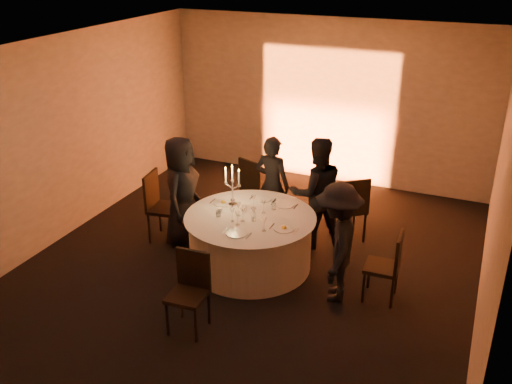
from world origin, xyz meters
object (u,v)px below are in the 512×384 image
at_px(banquet_table, 250,241).
at_px(guest_left, 181,192).
at_px(chair_back_left, 254,184).
at_px(chair_right, 389,263).
at_px(guest_right, 337,243).
at_px(guest_back_right, 317,193).
at_px(candelabra, 232,191).
at_px(guest_back_left, 272,185).
at_px(chair_back_right, 351,205).
at_px(coffee_cup, 220,210).
at_px(chair_front, 190,286).
at_px(chair_left, 160,202).

relative_size(banquet_table, guest_left, 1.08).
bearing_deg(chair_back_left, chair_right, 167.87).
xyz_separation_m(chair_back_left, guest_right, (1.87, -1.72, 0.21)).
distance_m(guest_back_right, guest_right, 1.40).
bearing_deg(chair_right, guest_back_right, -131.02).
distance_m(banquet_table, candelabra, 0.75).
xyz_separation_m(guest_left, guest_right, (2.49, -0.49, -0.05)).
bearing_deg(guest_right, chair_right, 96.35).
height_order(chair_back_left, candelabra, candelabra).
height_order(guest_left, guest_back_left, guest_left).
relative_size(chair_back_left, chair_back_right, 0.98).
relative_size(chair_back_left, candelabra, 1.66).
height_order(guest_back_left, candelabra, guest_back_left).
distance_m(chair_back_right, guest_right, 1.56).
xyz_separation_m(guest_back_left, candelabra, (-0.26, -0.87, 0.21)).
bearing_deg(banquet_table, candelabra, 147.70).
bearing_deg(coffee_cup, guest_back_left, 74.51).
height_order(chair_front, guest_back_right, guest_back_right).
bearing_deg(chair_back_right, coffee_cup, 2.99).
bearing_deg(candelabra, guest_right, -16.81).
relative_size(chair_front, guest_left, 0.58).
distance_m(chair_left, candelabra, 1.26).
bearing_deg(coffee_cup, chair_left, 167.68).
distance_m(chair_left, chair_back_left, 1.60).
height_order(chair_left, guest_back_left, guest_back_left).
distance_m(chair_front, guest_back_right, 2.60).
relative_size(guest_back_right, coffee_cup, 15.30).
relative_size(guest_right, coffee_cup, 14.25).
bearing_deg(chair_left, banquet_table, -105.70).
height_order(guest_left, guest_right, guest_left).
xyz_separation_m(chair_back_right, chair_front, (-1.18, -2.78, -0.05)).
relative_size(chair_back_left, guest_back_left, 0.66).
xyz_separation_m(chair_front, candelabra, (-0.28, 1.75, 0.44)).
distance_m(chair_left, guest_back_left, 1.72).
bearing_deg(chair_back_left, guest_back_left, 161.66).
distance_m(chair_front, guest_left, 2.08).
bearing_deg(chair_back_right, guest_back_left, -30.14).
bearing_deg(chair_back_right, guest_back_right, -3.61).
distance_m(chair_back_left, chair_front, 3.01).
relative_size(banquet_table, guest_back_right, 1.07).
bearing_deg(coffee_cup, candelabra, 77.30).
bearing_deg(candelabra, guest_back_right, 35.65).
bearing_deg(guest_back_left, banquet_table, 102.29).
height_order(banquet_table, guest_right, guest_right).
bearing_deg(candelabra, chair_front, -80.83).
xyz_separation_m(guest_back_left, guest_back_right, (0.75, -0.15, 0.06)).
bearing_deg(guest_left, chair_left, 81.82).
distance_m(chair_left, guest_back_right, 2.34).
bearing_deg(guest_left, chair_back_left, -37.28).
bearing_deg(candelabra, chair_right, -7.61).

